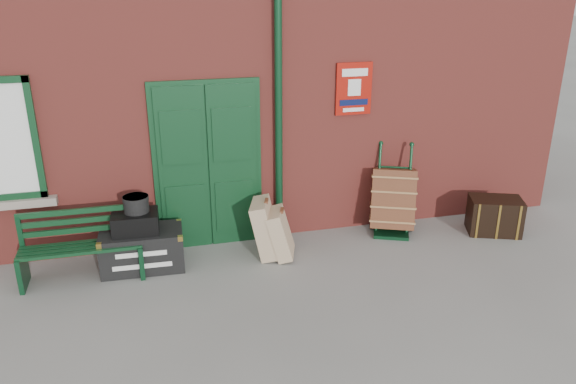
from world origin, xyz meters
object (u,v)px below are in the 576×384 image
object	(u,v)px
bench	(81,244)
porter_trolley	(393,199)
houdini_trunk	(142,249)
dark_trunk	(494,216)

from	to	relation	value
bench	porter_trolley	size ratio (longest dim) A/B	1.13
bench	porter_trolley	world-z (taller)	porter_trolley
bench	porter_trolley	xyz separation A→B (m)	(4.20, 0.30, 0.04)
bench	houdini_trunk	xyz separation A→B (m)	(0.70, 0.06, -0.19)
bench	dark_trunk	distance (m)	5.61
houdini_trunk	bench	bearing A→B (deg)	-172.74
dark_trunk	bench	bearing A→B (deg)	-160.28
houdini_trunk	dark_trunk	world-z (taller)	dark_trunk
bench	houdini_trunk	world-z (taller)	bench
porter_trolley	dark_trunk	bearing A→B (deg)	6.63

